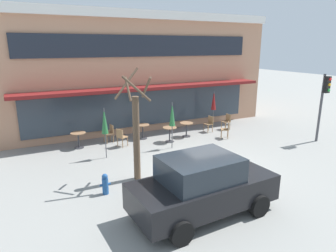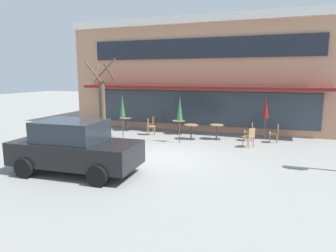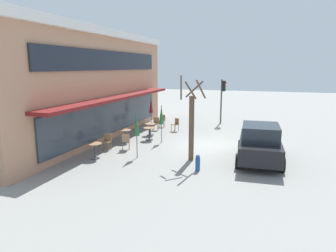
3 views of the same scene
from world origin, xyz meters
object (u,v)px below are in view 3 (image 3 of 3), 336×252
Objects in this scene: cafe_table_by_tree at (150,127)px; street_tree at (191,123)px; patio_umbrella_cream_folded at (137,125)px; cafe_chair_1 at (156,123)px; patio_umbrella_green_folded at (151,105)px; fire_hydrant at (198,163)px; cafe_chair_2 at (107,140)px; cafe_table_mid_patio at (149,132)px; cafe_chair_3 at (176,124)px; parked_sedan at (260,143)px; cafe_chair_0 at (162,120)px; traffic_light_pole at (223,94)px; cafe_table_near_wall at (95,148)px; patio_umbrella_corner_open at (161,115)px; cafe_table_streetside at (125,134)px.

street_tree is at bearing -138.71° from cafe_table_by_tree.
patio_umbrella_cream_folded is 2.47× the size of cafe_chair_1.
fire_hydrant is at bearing -146.69° from patio_umbrella_green_folded.
fire_hydrant is at bearing -155.06° from street_tree.
patio_umbrella_cream_folded is at bearing -110.59° from cafe_chair_2.
fire_hydrant is at bearing -138.01° from cafe_table_mid_patio.
parked_sedan is (-5.18, -5.62, 0.35)m from cafe_chair_3.
traffic_light_pole reaches higher than cafe_chair_0.
cafe_table_near_wall is at bearing 165.46° from cafe_table_mid_patio.
patio_umbrella_green_folded and patio_umbrella_corner_open have the same top height.
cafe_table_by_tree is 0.35× the size of patio_umbrella_corner_open.
patio_umbrella_green_folded is 0.51× the size of parked_sedan.
traffic_light_pole is at bearing -26.60° from cafe_table_mid_patio.
cafe_table_by_tree is at bearing -160.17° from patio_umbrella_green_folded.
parked_sedan reaches higher than cafe_table_by_tree.
parked_sedan is (-1.91, -5.50, -0.75)m from patio_umbrella_corner_open.
patio_umbrella_cream_folded reaches higher than cafe_table_mid_patio.
street_tree is at bearing -80.49° from patio_umbrella_cream_folded.
traffic_light_pole is at bearing 18.57° from parked_sedan.
traffic_light_pole is at bearing -22.15° from cafe_table_near_wall.
fire_hydrant is at bearing -177.01° from traffic_light_pole.
cafe_table_near_wall is 3.27m from cafe_table_streetside.
parked_sedan is (-1.24, -7.51, 0.36)m from cafe_table_streetside.
cafe_table_mid_patio is 3.04m from cafe_chair_3.
cafe_table_mid_patio is 3.89m from patio_umbrella_green_folded.
traffic_light_pole is (2.72, -3.96, 1.77)m from cafe_chair_0.
cafe_table_streetside is at bearing 132.25° from cafe_table_mid_patio.
patio_umbrella_cream_folded reaches higher than cafe_chair_0.
cafe_chair_0 is 1.00× the size of cafe_chair_3.
cafe_table_near_wall is 1.00× the size of cafe_table_streetside.
cafe_table_streetside is at bearing 80.63° from parked_sedan.
cafe_table_mid_patio is 4.07m from cafe_chair_0.
fire_hydrant is at bearing -91.33° from cafe_table_near_wall.
parked_sedan is 3.30m from street_tree.
cafe_chair_1 is (7.12, -0.49, 0.01)m from cafe_table_near_wall.
patio_umbrella_cream_folded is 0.51× the size of parked_sedan.
parked_sedan reaches higher than cafe_table_near_wall.
cafe_table_near_wall and cafe_table_mid_patio have the same top height.
cafe_table_mid_patio is 0.19× the size of street_tree.
street_tree is (-6.56, -4.57, 0.16)m from patio_umbrella_green_folded.
patio_umbrella_cream_folded is at bearing 102.23° from parked_sedan.
patio_umbrella_green_folded is 2.47× the size of cafe_chair_2.
patio_umbrella_cream_folded is (-3.47, -0.75, 1.11)m from cafe_table_mid_patio.
cafe_table_by_tree is at bearing 145.12° from cafe_chair_3.
cafe_chair_0 is at bearing 28.34° from fire_hydrant.
cafe_table_by_tree is 0.35× the size of patio_umbrella_green_folded.
cafe_chair_0 is at bearing 124.47° from traffic_light_pole.
patio_umbrella_cream_folded is 3.58m from fire_hydrant.
cafe_chair_1 is 8.67m from parked_sedan.
cafe_chair_3 is 4.94m from traffic_light_pole.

